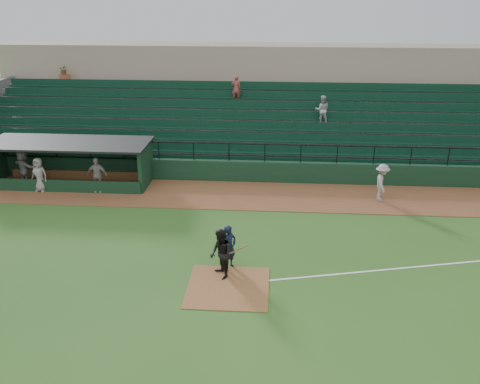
{
  "coord_description": "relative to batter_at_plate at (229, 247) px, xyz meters",
  "views": [
    {
      "loc": [
        1.63,
        -17.22,
        10.31
      ],
      "look_at": [
        0.0,
        5.0,
        1.4
      ],
      "focal_mm": 38.49,
      "sensor_mm": 36.0,
      "label": 1
    }
  ],
  "objects": [
    {
      "name": "dugout",
      "position": [
        -9.67,
        9.14,
        0.42
      ],
      "size": [
        8.9,
        3.2,
        2.42
      ],
      "color": "#10311C",
      "rests_on": "ground"
    },
    {
      "name": "stadium_structure",
      "position": [
        0.08,
        16.04,
        1.39
      ],
      "size": [
        38.0,
        13.08,
        6.4
      ],
      "color": "#10311C",
      "rests_on": "ground"
    },
    {
      "name": "ground",
      "position": [
        0.08,
        -0.42,
        -0.91
      ],
      "size": [
        90.0,
        90.0,
        0.0
      ],
      "primitive_type": "plane",
      "color": "#2B561C",
      "rests_on": "ground"
    },
    {
      "name": "dugout_player_a",
      "position": [
        -7.76,
        7.46,
        0.08
      ],
      "size": [
        1.16,
        0.54,
        1.94
      ],
      "primitive_type": "imported",
      "rotation": [
        0.0,
        0.0,
        -0.06
      ],
      "color": "gray",
      "rests_on": "warning_track"
    },
    {
      "name": "dugout_player_b",
      "position": [
        -10.92,
        7.41,
        0.05
      ],
      "size": [
        0.99,
        0.73,
        1.86
      ],
      "primitive_type": "imported",
      "rotation": [
        0.0,
        0.0,
        -0.17
      ],
      "color": "gray",
      "rests_on": "warning_track"
    },
    {
      "name": "warning_track",
      "position": [
        0.08,
        7.58,
        -0.9
      ],
      "size": [
        40.0,
        4.0,
        0.03
      ],
      "primitive_type": "cube",
      "color": "brown",
      "rests_on": "ground"
    },
    {
      "name": "foul_line",
      "position": [
        8.08,
        0.78,
        -0.91
      ],
      "size": [
        17.49,
        4.44,
        0.01
      ],
      "primitive_type": "cube",
      "rotation": [
        0.0,
        0.0,
        0.24
      ],
      "color": "white",
      "rests_on": "ground"
    },
    {
      "name": "runner",
      "position": [
        7.16,
        7.43,
        0.09
      ],
      "size": [
        0.79,
        1.29,
        1.94
      ],
      "primitive_type": "imported",
      "rotation": [
        0.0,
        0.0,
        1.51
      ],
      "color": "#A49E99",
      "rests_on": "warning_track"
    },
    {
      "name": "umpire",
      "position": [
        -0.24,
        -0.71,
        0.07
      ],
      "size": [
        1.09,
        1.19,
        1.96
      ],
      "primitive_type": "imported",
      "rotation": [
        0.0,
        0.0,
        -1.1
      ],
      "color": "black",
      "rests_on": "ground"
    },
    {
      "name": "dugout_player_c",
      "position": [
        -12.25,
        8.4,
        0.1
      ],
      "size": [
        1.86,
        1.42,
        1.96
      ],
      "primitive_type": "imported",
      "rotation": [
        0.0,
        0.0,
        2.61
      ],
      "color": "gray",
      "rests_on": "warning_track"
    },
    {
      "name": "home_plate_dirt",
      "position": [
        0.08,
        -1.42,
        -0.9
      ],
      "size": [
        3.0,
        3.0,
        0.03
      ],
      "primitive_type": "cube",
      "color": "brown",
      "rests_on": "ground"
    },
    {
      "name": "batter_at_plate",
      "position": [
        0.0,
        0.0,
        0.0
      ],
      "size": [
        1.18,
        0.79,
        1.83
      ],
      "color": "black",
      "rests_on": "ground"
    }
  ]
}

